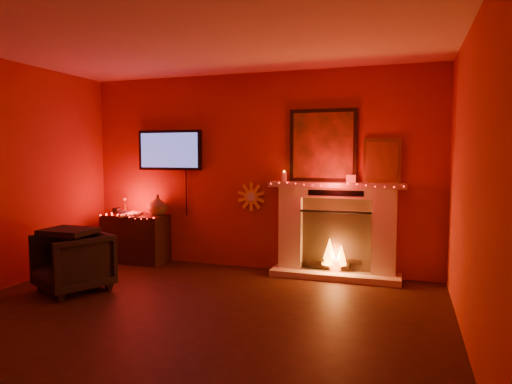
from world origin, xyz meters
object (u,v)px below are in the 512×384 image
Objects in this scene: fireplace at (336,221)px; tv at (170,150)px; console_table at (137,235)px; armchair at (73,262)px; sunburst_clock at (251,197)px.

fireplace reaches higher than tv.
tv is at bearing 22.35° from console_table.
console_table is 1.34× the size of armchair.
sunburst_clock is at bearing 175.63° from fireplace.
console_table is (-0.46, -0.19, -1.25)m from tv.
fireplace reaches higher than armchair.
fireplace is at bearing -4.37° from sunburst_clock.
fireplace is 1.76× the size of tv.
sunburst_clock is (-1.19, 0.09, 0.28)m from fireplace.
armchair is at bearing -133.38° from sunburst_clock.
sunburst_clock is 0.40× the size of console_table.
tv is 2.16m from armchair.
tv is at bearing -178.76° from sunburst_clock.
fireplace is 3.25m from armchair.
fireplace is 2.92m from console_table.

